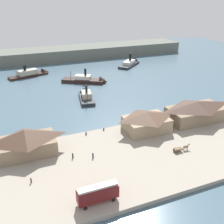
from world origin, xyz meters
TOP-DOWN VIEW (x-y plane):
  - ground_plane at (0.00, 0.00)m, footprint 320.00×320.00m
  - quay_promenade at (0.00, -22.00)m, footprint 110.00×36.00m
  - seawall_edge at (0.00, -3.60)m, footprint 110.00×0.80m
  - ferry_shed_central_terminal at (-38.07, -9.73)m, footprint 16.83×10.19m
  - ferry_shed_customs_shed at (0.94, -10.33)m, footprint 14.88×10.51m
  - ferry_shed_west_terminal at (21.51, -9.97)m, footprint 21.03×11.02m
  - street_tram at (-25.14, -35.71)m, footprint 9.35×2.60m
  - horse_cart at (4.55, -25.41)m, footprint 5.51×1.33m
  - pedestrian_at_waters_edge at (-20.93, -19.02)m, footprint 0.42×0.42m
  - pedestrian_standing_center at (-26.28, -16.90)m, footprint 0.42×0.42m
  - pedestrian_walking_west at (-38.40, -23.39)m, footprint 0.38×0.38m
  - mooring_post_west at (-12.53, -4.94)m, footprint 0.44×0.44m
  - mooring_post_center_east at (-19.00, -5.57)m, footprint 0.44×0.44m
  - ferry_mid_harbor at (-1.09, 50.04)m, footprint 24.18×17.42m
  - ferry_approaching_east at (36.49, 75.84)m, footprint 21.10×19.85m
  - ferry_moored_east at (-8.99, 28.37)m, footprint 8.54×17.87m
  - ferry_near_quay at (-27.63, 74.45)m, footprint 24.53×12.38m
  - far_headland at (0.00, 110.00)m, footprint 180.00×24.00m

SIDE VIEW (x-z plane):
  - ground_plane at x=0.00m, z-range 0.00..0.00m
  - seawall_edge at x=0.00m, z-range 0.00..1.00m
  - quay_promenade at x=0.00m, z-range 0.00..1.20m
  - ferry_approaching_east at x=36.49m, z-range -3.96..6.50m
  - ferry_moored_east at x=-8.99m, z-range -3.77..6.32m
  - ferry_mid_harbor at x=-1.09m, z-range -3.46..6.05m
  - ferry_near_quay at x=-27.63m, z-range -3.57..6.27m
  - mooring_post_west at x=-12.53m, z-range 1.20..2.10m
  - mooring_post_center_east at x=-19.00m, z-range 1.20..2.10m
  - pedestrian_walking_west at x=-38.40m, z-range 1.13..2.65m
  - pedestrian_standing_center at x=-26.28m, z-range 1.13..2.81m
  - pedestrian_at_waters_edge at x=-20.93m, z-range 1.12..2.84m
  - horse_cart at x=4.55m, z-range 1.20..3.07m
  - street_tram at x=-25.14m, z-range 1.56..6.06m
  - far_headland at x=0.00m, z-range 0.00..8.00m
  - ferry_shed_customs_shed at x=0.94m, z-range 1.25..8.09m
  - ferry_shed_west_terminal at x=21.51m, z-range 1.26..8.60m
  - ferry_shed_central_terminal at x=-38.07m, z-range 1.26..9.07m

